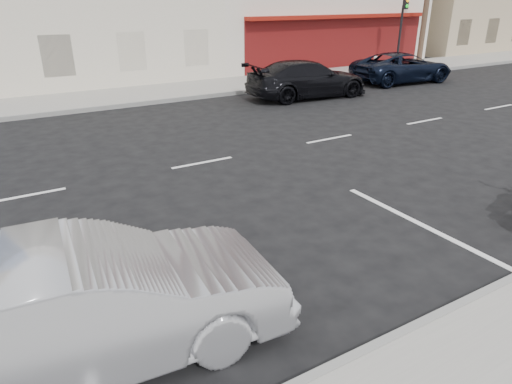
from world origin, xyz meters
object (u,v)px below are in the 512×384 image
fire_hydrant (375,62)px  sedan_silver (85,307)px  traffic_light (402,21)px  suv_far (402,67)px  car_far (307,79)px

fire_hydrant → sedan_silver: size_ratio=0.16×
traffic_light → sedan_silver: size_ratio=0.85×
suv_far → car_far: bearing=100.4°
traffic_light → car_far: bearing=-159.2°
sedan_silver → suv_far: bearing=-52.0°
sedan_silver → suv_far: (16.76, 11.10, -0.05)m
traffic_light → suv_far: bearing=-133.8°
car_far → suv_far: bearing=-80.2°
car_far → traffic_light: bearing=-64.9°
sedan_silver → car_far: bearing=-41.2°
sedan_silver → suv_far: 20.10m
traffic_light → fire_hydrant: bearing=173.6°
fire_hydrant → car_far: car_far is taller
suv_far → car_far: (-6.00, -0.58, 0.04)m
traffic_light → suv_far: 4.15m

